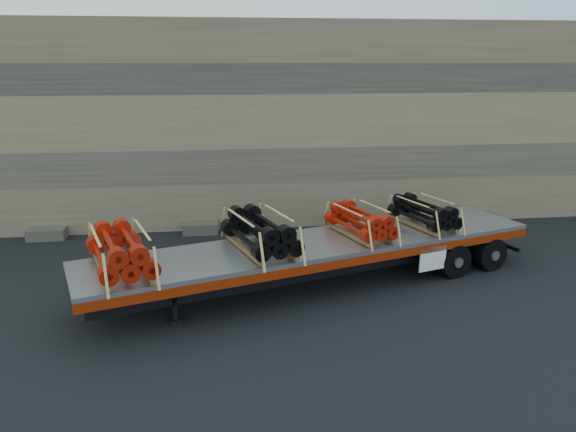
# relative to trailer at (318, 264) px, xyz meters

# --- Properties ---
(ground) EXTENTS (120.00, 120.00, 0.00)m
(ground) POSITION_rel_trailer_xyz_m (-0.13, 0.37, -0.60)
(ground) COLOR black
(ground) RESTS_ON ground
(rock_wall) EXTENTS (44.00, 3.00, 7.00)m
(rock_wall) POSITION_rel_trailer_xyz_m (-0.13, 6.87, 2.90)
(rock_wall) COLOR #7A6B54
(rock_wall) RESTS_ON ground
(trailer) EXTENTS (12.22, 5.88, 1.21)m
(trailer) POSITION_rel_trailer_xyz_m (0.00, 0.00, 0.00)
(trailer) COLOR #A6A8AE
(trailer) RESTS_ON ground
(bundle_front) EXTENTS (1.89, 2.67, 0.86)m
(bundle_front) POSITION_rel_trailer_xyz_m (-4.66, -1.48, 1.03)
(bundle_front) COLOR #AB1A09
(bundle_front) RESTS_ON trailer
(bundle_midfront) EXTENTS (1.89, 2.67, 0.86)m
(bundle_midfront) POSITION_rel_trailer_xyz_m (-1.52, -0.49, 1.03)
(bundle_midfront) COLOR black
(bundle_midfront) RESTS_ON trailer
(bundle_midrear) EXTENTS (1.60, 2.27, 0.73)m
(bundle_midrear) POSITION_rel_trailer_xyz_m (1.20, 0.38, 0.97)
(bundle_midrear) COLOR #AB1A09
(bundle_midrear) RESTS_ON trailer
(bundle_rear) EXTENTS (1.59, 2.25, 0.72)m
(bundle_rear) POSITION_rel_trailer_xyz_m (3.17, 1.01, 0.97)
(bundle_rear) COLOR black
(bundle_rear) RESTS_ON trailer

